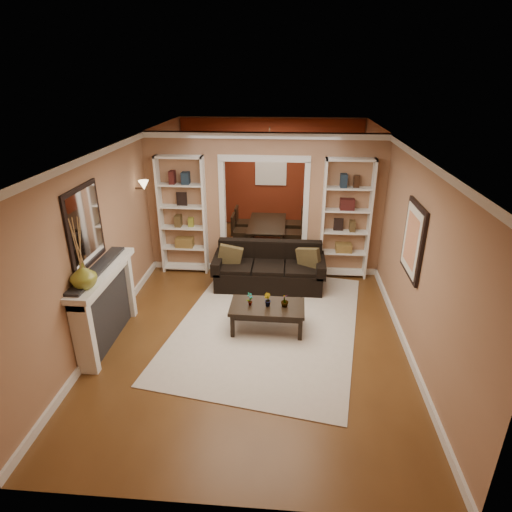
# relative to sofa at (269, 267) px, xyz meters

# --- Properties ---
(floor) EXTENTS (8.00, 8.00, 0.00)m
(floor) POSITION_rel_sofa_xyz_m (-0.15, -0.45, -0.40)
(floor) COLOR brown
(floor) RESTS_ON ground
(ceiling) EXTENTS (8.00, 8.00, 0.00)m
(ceiling) POSITION_rel_sofa_xyz_m (-0.15, -0.45, 2.30)
(ceiling) COLOR white
(ceiling) RESTS_ON ground
(wall_back) EXTENTS (8.00, 0.00, 8.00)m
(wall_back) POSITION_rel_sofa_xyz_m (-0.15, 3.55, 0.95)
(wall_back) COLOR #A57757
(wall_back) RESTS_ON ground
(wall_front) EXTENTS (8.00, 0.00, 8.00)m
(wall_front) POSITION_rel_sofa_xyz_m (-0.15, -4.45, 0.95)
(wall_front) COLOR #A57757
(wall_front) RESTS_ON ground
(wall_left) EXTENTS (0.00, 8.00, 8.00)m
(wall_left) POSITION_rel_sofa_xyz_m (-2.40, -0.45, 0.95)
(wall_left) COLOR #A57757
(wall_left) RESTS_ON ground
(wall_right) EXTENTS (0.00, 8.00, 8.00)m
(wall_right) POSITION_rel_sofa_xyz_m (2.10, -0.45, 0.95)
(wall_right) COLOR #A57757
(wall_right) RESTS_ON ground
(partition_wall) EXTENTS (4.50, 0.15, 2.70)m
(partition_wall) POSITION_rel_sofa_xyz_m (-0.15, 0.75, 0.95)
(partition_wall) COLOR #A57757
(partition_wall) RESTS_ON floor
(red_back_panel) EXTENTS (4.44, 0.04, 2.64)m
(red_back_panel) POSITION_rel_sofa_xyz_m (-0.15, 3.52, 0.92)
(red_back_panel) COLOR maroon
(red_back_panel) RESTS_ON floor
(dining_window) EXTENTS (0.78, 0.03, 0.98)m
(dining_window) POSITION_rel_sofa_xyz_m (-0.15, 3.48, 1.15)
(dining_window) COLOR #8CA5CC
(dining_window) RESTS_ON wall_back
(area_rug) EXTENTS (3.32, 4.20, 0.01)m
(area_rug) POSITION_rel_sofa_xyz_m (0.06, -1.31, -0.39)
(area_rug) COLOR beige
(area_rug) RESTS_ON floor
(sofa) EXTENTS (2.03, 0.88, 0.80)m
(sofa) POSITION_rel_sofa_xyz_m (0.00, 0.00, 0.00)
(sofa) COLOR black
(sofa) RESTS_ON floor
(pillow_left) EXTENTS (0.43, 0.15, 0.43)m
(pillow_left) POSITION_rel_sofa_xyz_m (-0.72, -0.02, 0.20)
(pillow_left) COLOR brown
(pillow_left) RESTS_ON sofa
(pillow_right) EXTENTS (0.43, 0.32, 0.43)m
(pillow_right) POSITION_rel_sofa_xyz_m (0.72, -0.02, 0.21)
(pillow_right) COLOR brown
(pillow_right) RESTS_ON sofa
(coffee_table) EXTENTS (1.14, 0.63, 0.43)m
(coffee_table) POSITION_rel_sofa_xyz_m (0.05, -1.47, -0.18)
(coffee_table) COLOR black
(coffee_table) RESTS_ON floor
(plant_left) EXTENTS (0.12, 0.13, 0.21)m
(plant_left) POSITION_rel_sofa_xyz_m (-0.21, -1.47, 0.14)
(plant_left) COLOR #336626
(plant_left) RESTS_ON coffee_table
(plant_center) EXTENTS (0.14, 0.14, 0.20)m
(plant_center) POSITION_rel_sofa_xyz_m (0.05, -1.47, 0.13)
(plant_center) COLOR #336626
(plant_center) RESTS_ON coffee_table
(plant_right) EXTENTS (0.16, 0.16, 0.20)m
(plant_right) POSITION_rel_sofa_xyz_m (0.32, -1.47, 0.13)
(plant_right) COLOR #336626
(plant_right) RESTS_ON coffee_table
(bookshelf_left) EXTENTS (0.90, 0.30, 2.30)m
(bookshelf_left) POSITION_rel_sofa_xyz_m (-1.70, 0.58, 0.75)
(bookshelf_left) COLOR white
(bookshelf_left) RESTS_ON floor
(bookshelf_right) EXTENTS (0.90, 0.30, 2.30)m
(bookshelf_right) POSITION_rel_sofa_xyz_m (1.40, 0.58, 0.75)
(bookshelf_right) COLOR white
(bookshelf_right) RESTS_ON floor
(fireplace) EXTENTS (0.32, 1.70, 1.16)m
(fireplace) POSITION_rel_sofa_xyz_m (-2.24, -1.95, 0.18)
(fireplace) COLOR white
(fireplace) RESTS_ON floor
(vase) EXTENTS (0.43, 0.43, 0.34)m
(vase) POSITION_rel_sofa_xyz_m (-2.24, -2.46, 0.93)
(vase) COLOR olive
(vase) RESTS_ON fireplace
(mirror) EXTENTS (0.03, 0.95, 1.10)m
(mirror) POSITION_rel_sofa_xyz_m (-2.38, -1.95, 1.40)
(mirror) COLOR silver
(mirror) RESTS_ON wall_left
(wall_sconce) EXTENTS (0.18, 0.18, 0.22)m
(wall_sconce) POSITION_rel_sofa_xyz_m (-2.30, 0.10, 1.43)
(wall_sconce) COLOR #FFE0A5
(wall_sconce) RESTS_ON wall_left
(framed_art) EXTENTS (0.04, 0.85, 1.05)m
(framed_art) POSITION_rel_sofa_xyz_m (2.06, -1.45, 1.15)
(framed_art) COLOR black
(framed_art) RESTS_ON wall_right
(dining_table) EXTENTS (1.50, 0.84, 0.53)m
(dining_table) POSITION_rel_sofa_xyz_m (-0.12, 2.10, -0.13)
(dining_table) COLOR black
(dining_table) RESTS_ON floor
(dining_chair_nw) EXTENTS (0.45, 0.45, 0.82)m
(dining_chair_nw) POSITION_rel_sofa_xyz_m (-0.67, 1.80, 0.01)
(dining_chair_nw) COLOR black
(dining_chair_nw) RESTS_ON floor
(dining_chair_ne) EXTENTS (0.47, 0.47, 0.80)m
(dining_chair_ne) POSITION_rel_sofa_xyz_m (0.43, 1.80, 0.00)
(dining_chair_ne) COLOR black
(dining_chair_ne) RESTS_ON floor
(dining_chair_sw) EXTENTS (0.48, 0.48, 0.82)m
(dining_chair_sw) POSITION_rel_sofa_xyz_m (-0.67, 2.40, 0.01)
(dining_chair_sw) COLOR black
(dining_chair_sw) RESTS_ON floor
(dining_chair_se) EXTENTS (0.45, 0.45, 0.83)m
(dining_chair_se) POSITION_rel_sofa_xyz_m (0.43, 2.40, 0.02)
(dining_chair_se) COLOR black
(dining_chair_se) RESTS_ON floor
(chandelier) EXTENTS (0.50, 0.50, 0.30)m
(chandelier) POSITION_rel_sofa_xyz_m (-0.15, 2.25, 1.62)
(chandelier) COLOR #3D291C
(chandelier) RESTS_ON ceiling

